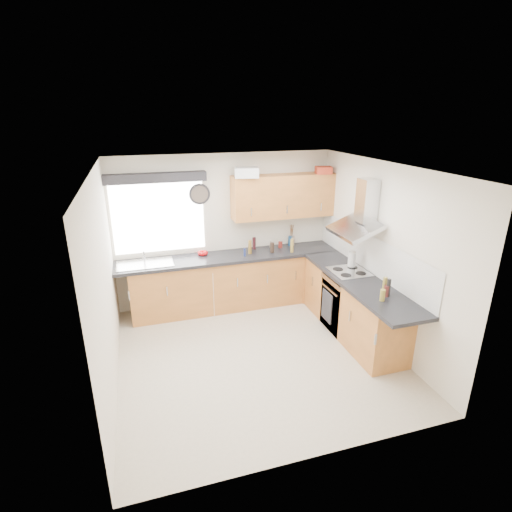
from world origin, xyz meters
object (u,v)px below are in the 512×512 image
object	(u,v)px
extractor_hood	(361,214)
washing_machine	(221,286)
oven	(347,302)
upper_cabinets	(283,196)

from	to	relation	value
extractor_hood	washing_machine	distance (m)	2.55
oven	upper_cabinets	xyz separation A→B (m)	(-0.55, 1.32, 1.38)
oven	extractor_hood	distance (m)	1.35
washing_machine	upper_cabinets	bearing A→B (deg)	-8.16
extractor_hood	upper_cabinets	bearing A→B (deg)	116.13
oven	upper_cabinets	bearing A→B (deg)	112.54
extractor_hood	washing_machine	world-z (taller)	extractor_hood
extractor_hood	upper_cabinets	world-z (taller)	upper_cabinets
upper_cabinets	washing_machine	bearing A→B (deg)	-174.55
upper_cabinets	oven	bearing A→B (deg)	-67.46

